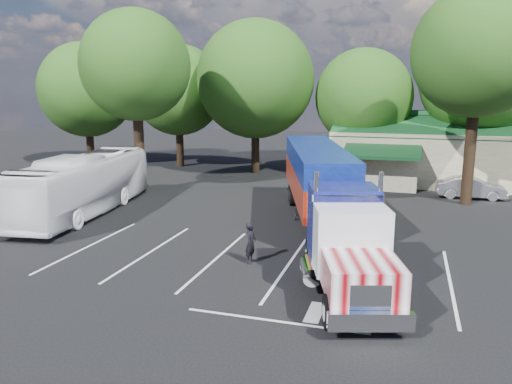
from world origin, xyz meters
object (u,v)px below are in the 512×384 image
(woman, at_px, (251,243))
(silver_sedan, at_px, (471,188))
(semi_truck, at_px, (323,186))
(tour_bus, at_px, (84,184))
(bicycle, at_px, (296,211))

(woman, xyz_separation_m, silver_sedan, (10.40, 16.50, -0.15))
(semi_truck, distance_m, tour_bus, 14.19)
(woman, xyz_separation_m, tour_bus, (-12.03, 5.31, 0.87))
(bicycle, distance_m, tour_bus, 12.58)
(tour_bus, distance_m, silver_sedan, 25.09)
(bicycle, bearing_deg, semi_truck, -64.84)
(woman, height_order, bicycle, woman)
(semi_truck, xyz_separation_m, woman, (-2.14, -5.31, -1.58))
(bicycle, xyz_separation_m, silver_sedan, (10.20, 8.60, 0.34))
(semi_truck, height_order, silver_sedan, semi_truck)
(bicycle, bearing_deg, woman, -103.09)
(tour_bus, bearing_deg, silver_sedan, 19.23)
(woman, relative_size, silver_sedan, 0.40)
(semi_truck, relative_size, tour_bus, 1.64)
(semi_truck, distance_m, woman, 5.94)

